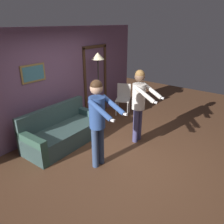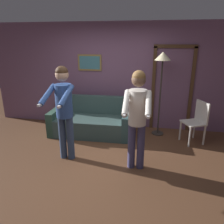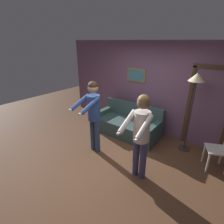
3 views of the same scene
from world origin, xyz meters
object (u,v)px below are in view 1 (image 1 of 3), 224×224
Objects in this scene: dining_chair_distant at (123,97)px; torchiere_lamp at (98,64)px; person_standing_left at (98,116)px; couch at (63,132)px; person_standing_right at (139,100)px.

torchiere_lamp is at bearing 159.53° from dining_chair_distant.
person_standing_left is at bearing -154.74° from dining_chair_distant.
couch is 1.95m from person_standing_right.
torchiere_lamp is (1.60, 0.26, 1.36)m from couch.
torchiere_lamp is 1.75m from person_standing_right.
dining_chair_distant is (2.41, -0.04, 0.25)m from couch.
person_standing_right is at bearing -3.95° from person_standing_left.
person_standing_right is at bearing -104.45° from torchiere_lamp.
couch is 1.09× the size of person_standing_left.
couch is at bearing 83.71° from person_standing_left.
torchiere_lamp is 1.41m from dining_chair_distant.
person_standing_left reaches higher than dining_chair_distant.
couch is 0.99× the size of torchiere_lamp.
couch is 2.06× the size of dining_chair_distant.
dining_chair_distant is (2.54, 1.20, -0.55)m from person_standing_left.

